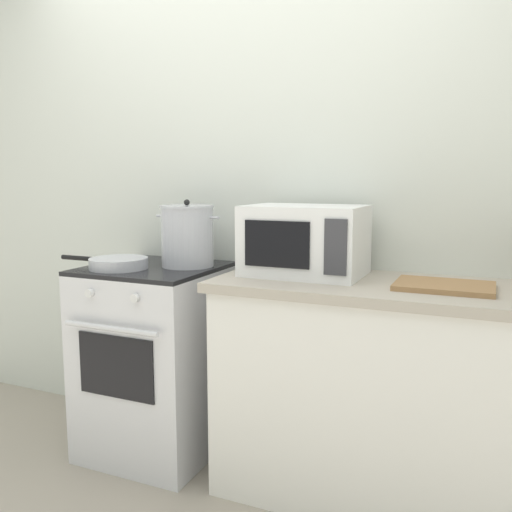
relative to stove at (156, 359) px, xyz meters
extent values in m
cube|color=silver|center=(0.65, 0.37, 0.79)|extent=(4.40, 0.10, 2.50)
cube|color=white|center=(1.25, 0.02, -0.02)|extent=(1.64, 0.56, 0.88)
cube|color=#ADA393|center=(1.25, 0.02, 0.44)|extent=(1.70, 0.60, 0.04)
cube|color=silver|center=(0.00, 0.00, -0.01)|extent=(0.60, 0.60, 0.90)
cube|color=black|center=(0.00, 0.00, 0.45)|extent=(0.60, 0.60, 0.02)
cube|color=black|center=(0.00, -0.30, 0.06)|extent=(0.39, 0.01, 0.28)
cylinder|color=silver|center=(0.00, -0.33, 0.24)|extent=(0.48, 0.02, 0.02)
cylinder|color=silver|center=(-0.12, -0.31, 0.38)|extent=(0.04, 0.02, 0.04)
cylinder|color=silver|center=(0.12, -0.31, 0.38)|extent=(0.04, 0.02, 0.04)
cylinder|color=#B9BBC4|center=(0.15, 0.07, 0.60)|extent=(0.25, 0.25, 0.28)
cylinder|color=#B9BBC4|center=(0.15, 0.07, 0.74)|extent=(0.25, 0.25, 0.01)
sphere|color=black|center=(0.15, 0.07, 0.76)|extent=(0.03, 0.03, 0.03)
cylinder|color=#B9BBC4|center=(0.01, 0.07, 0.70)|extent=(0.05, 0.01, 0.01)
cylinder|color=#B9BBC4|center=(0.29, 0.07, 0.70)|extent=(0.05, 0.01, 0.01)
cylinder|color=#B9BBC4|center=(-0.11, -0.12, 0.48)|extent=(0.27, 0.27, 0.05)
cylinder|color=black|center=(-0.34, -0.12, 0.49)|extent=(0.20, 0.02, 0.02)
cube|color=white|center=(0.73, 0.08, 0.61)|extent=(0.50, 0.36, 0.30)
cube|color=black|center=(0.67, -0.10, 0.61)|extent=(0.28, 0.01, 0.19)
cube|color=#38383D|center=(0.92, -0.10, 0.61)|extent=(0.09, 0.01, 0.22)
cube|color=#997047|center=(1.32, 0.00, 0.47)|extent=(0.36, 0.26, 0.02)
camera|label=1|loc=(1.47, -2.14, 0.88)|focal=38.08mm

